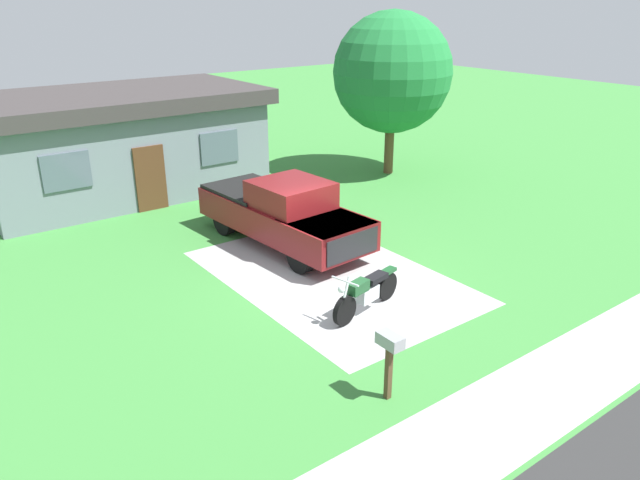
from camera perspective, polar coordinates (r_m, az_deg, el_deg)
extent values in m
plane|color=#3A8037|center=(15.16, 0.98, -3.43)|extent=(80.00, 80.00, 0.00)
cube|color=#9E9E9E|center=(15.16, 0.98, -3.42)|extent=(4.61, 7.10, 0.01)
cube|color=#A6A6A1|center=(11.67, 19.84, -13.39)|extent=(36.00, 1.80, 0.01)
cylinder|color=black|center=(12.90, 2.32, -6.64)|extent=(0.67, 0.26, 0.66)
cylinder|color=black|center=(14.02, 6.28, -4.30)|extent=(0.67, 0.26, 0.66)
cube|color=silver|center=(13.43, 4.46, -5.04)|extent=(0.60, 0.38, 0.32)
cube|color=#194723|center=(13.04, 3.58, -4.41)|extent=(0.56, 0.37, 0.24)
cube|color=black|center=(13.52, 5.25, -3.54)|extent=(0.65, 0.40, 0.12)
cube|color=#194723|center=(13.86, 6.34, -2.93)|extent=(0.51, 0.30, 0.08)
cylinder|color=silver|center=(12.73, 2.35, -5.17)|extent=(0.34, 0.13, 0.77)
cylinder|color=silver|center=(12.58, 2.37, -3.88)|extent=(0.19, 0.69, 0.04)
sphere|color=silver|center=(12.56, 2.02, -4.63)|extent=(0.16, 0.16, 0.16)
cylinder|color=black|center=(16.23, 2.68, -0.06)|extent=(0.36, 0.86, 0.84)
cylinder|color=black|center=(15.23, -1.81, -1.58)|extent=(0.36, 0.86, 0.84)
cylinder|color=black|center=(18.76, -4.70, 2.97)|extent=(0.36, 0.86, 0.84)
cylinder|color=black|center=(17.90, -8.92, 1.82)|extent=(0.36, 0.86, 0.84)
cube|color=maroon|center=(16.88, -3.54, 2.18)|extent=(2.40, 5.73, 0.80)
cube|color=maroon|center=(15.43, 0.64, 1.48)|extent=(2.03, 2.03, 0.20)
cube|color=maroon|center=(16.34, -2.74, 4.30)|extent=(1.93, 2.03, 0.70)
cube|color=#3F4C56|center=(15.78, -0.92, 3.29)|extent=(1.71, 0.28, 0.60)
cube|color=black|center=(18.00, -6.58, 4.18)|extent=(2.07, 2.53, 0.50)
cube|color=black|center=(14.91, 3.01, -0.55)|extent=(1.70, 0.22, 0.64)
cube|color=#4C3823|center=(10.67, 6.45, -12.09)|extent=(0.10, 0.10, 1.10)
cube|color=gray|center=(10.35, 6.59, -9.33)|extent=(0.26, 0.48, 0.22)
cylinder|color=brown|center=(24.03, 6.51, 8.93)|extent=(0.36, 0.36, 2.28)
sphere|color=#1F7536|center=(23.57, 6.80, 15.34)|extent=(4.45, 4.45, 4.45)
cube|color=slate|center=(22.52, -18.18, 8.04)|extent=(9.00, 5.00, 3.00)
cube|color=#383333|center=(22.19, -18.72, 12.42)|extent=(9.60, 5.60, 0.50)
cube|color=#4C2D19|center=(20.31, -15.61, 5.58)|extent=(1.00, 0.08, 2.10)
cube|color=#4C5966|center=(19.43, -22.70, 5.95)|extent=(1.40, 0.06, 1.10)
cube|color=#4C5966|center=(21.14, -9.42, 8.54)|extent=(1.40, 0.06, 1.10)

